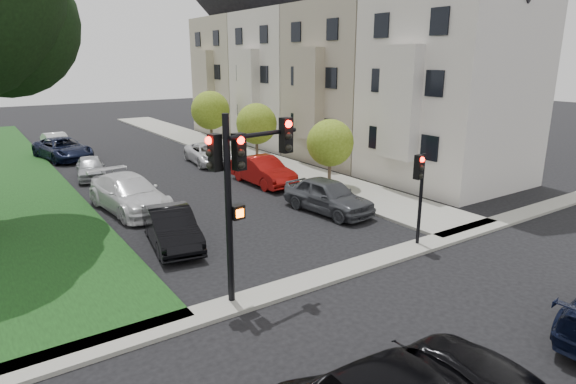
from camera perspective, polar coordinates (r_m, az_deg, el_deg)
ground at (r=14.37m, az=11.53°, el=-12.21°), size 140.00×140.00×0.00m
sidewalk_right at (r=37.03m, az=-7.93°, el=5.24°), size 3.50×44.00×0.12m
sidewalk_cross at (r=15.64m, az=6.27°, el=-9.33°), size 60.00×1.00×0.12m
house_a at (r=27.43m, az=19.01°, el=15.43°), size 7.70×7.55×15.97m
house_b at (r=32.55m, az=8.09°, el=16.00°), size 7.70×7.55×15.97m
house_c at (r=38.46m, az=0.30°, el=16.06°), size 7.70×7.55×15.97m
house_d at (r=44.84m, az=-5.35°, el=15.93°), size 7.70×7.55×15.97m
small_tree_a at (r=24.88m, az=5.02°, el=5.81°), size 2.43×2.43×3.64m
small_tree_b at (r=30.90m, az=-3.76°, el=8.07°), size 2.60×2.60×3.90m
small_tree_c at (r=36.80m, az=-9.18°, el=9.53°), size 2.87×2.87×4.30m
traffic_signal_main at (r=12.80m, az=-5.59°, el=2.07°), size 2.59×0.68×5.29m
traffic_signal_secondary at (r=17.48m, az=15.34°, el=1.03°), size 0.44×0.36×3.44m
car_parked_0 at (r=21.30m, az=4.76°, el=-0.43°), size 2.29×4.67×1.53m
car_parked_1 at (r=26.02m, az=-2.99°, el=2.53°), size 1.71×4.61×1.51m
car_parked_2 at (r=31.65m, az=-9.42°, el=4.51°), size 2.69×4.92×1.31m
car_parked_5 at (r=17.98m, az=-13.63°, el=-4.10°), size 2.15×4.43×1.40m
car_parked_6 at (r=22.60m, az=-18.30°, el=-0.17°), size 2.81×5.66×1.58m
car_parked_7 at (r=29.45m, az=-22.35°, el=2.69°), size 2.13×3.95×1.28m
car_parked_8 at (r=35.81m, az=-25.12°, el=4.66°), size 3.48×5.70×1.48m
car_parked_9 at (r=39.21m, az=-25.75°, el=5.31°), size 1.66×4.12×1.33m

